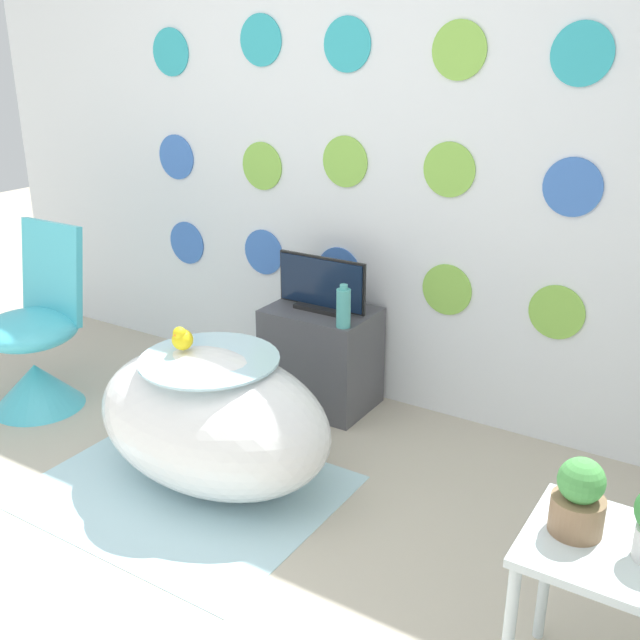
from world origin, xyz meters
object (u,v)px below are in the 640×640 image
object	(u,v)px
bathtub	(212,419)
tv	(321,287)
vase	(343,307)
chair	(35,354)
potted_plant_left	(579,499)

from	to	relation	value
bathtub	tv	bearing A→B (deg)	90.43
tv	vase	size ratio (longest dim) A/B	2.34
vase	chair	bearing A→B (deg)	-155.74
vase	potted_plant_left	xyz separation A→B (m)	(1.26, -0.98, 0.03)
bathtub	vase	world-z (taller)	vase
bathtub	vase	xyz separation A→B (m)	(0.20, 0.68, 0.30)
tv	vase	world-z (taller)	tv
bathtub	vase	size ratio (longest dim) A/B	5.21
chair	vase	distance (m)	1.52
chair	potted_plant_left	bearing A→B (deg)	-7.95
tv	vase	xyz separation A→B (m)	(0.20, -0.14, -0.02)
bathtub	potted_plant_left	size ratio (longest dim) A/B	4.91
chair	vase	xyz separation A→B (m)	(1.35, 0.61, 0.31)
chair	potted_plant_left	distance (m)	2.66
chair	tv	distance (m)	1.41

